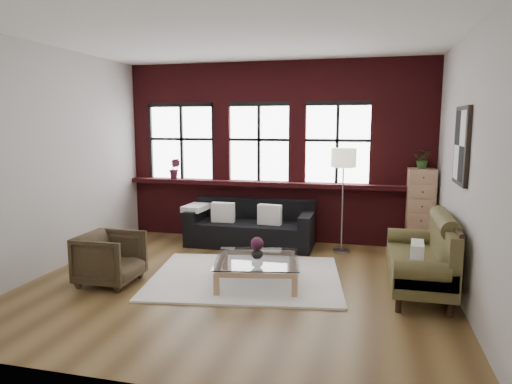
% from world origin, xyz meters
% --- Properties ---
extents(floor, '(5.50, 5.50, 0.00)m').
position_xyz_m(floor, '(0.00, 0.00, 0.00)').
color(floor, brown).
rests_on(floor, ground).
extents(ceiling, '(5.50, 5.50, 0.00)m').
position_xyz_m(ceiling, '(0.00, 0.00, 3.20)').
color(ceiling, white).
rests_on(ceiling, ground).
extents(wall_back, '(5.50, 0.00, 5.50)m').
position_xyz_m(wall_back, '(0.00, 2.50, 1.60)').
color(wall_back, '#B7B1AA').
rests_on(wall_back, ground).
extents(wall_front, '(5.50, 0.00, 5.50)m').
position_xyz_m(wall_front, '(0.00, -2.50, 1.60)').
color(wall_front, '#B7B1AA').
rests_on(wall_front, ground).
extents(wall_left, '(0.00, 5.00, 5.00)m').
position_xyz_m(wall_left, '(-2.75, 0.00, 1.60)').
color(wall_left, '#B7B1AA').
rests_on(wall_left, ground).
extents(wall_right, '(0.00, 5.00, 5.00)m').
position_xyz_m(wall_right, '(2.75, 0.00, 1.60)').
color(wall_right, '#B7B1AA').
rests_on(wall_right, ground).
extents(brick_backwall, '(5.50, 0.12, 3.20)m').
position_xyz_m(brick_backwall, '(0.00, 2.44, 1.60)').
color(brick_backwall, '#4D1216').
rests_on(brick_backwall, floor).
extents(sill_ledge, '(5.50, 0.30, 0.08)m').
position_xyz_m(sill_ledge, '(0.00, 2.35, 1.04)').
color(sill_ledge, '#4D1216').
rests_on(sill_ledge, brick_backwall).
extents(window_left, '(1.38, 0.10, 1.50)m').
position_xyz_m(window_left, '(-1.80, 2.45, 1.75)').
color(window_left, black).
rests_on(window_left, brick_backwall).
extents(window_mid, '(1.38, 0.10, 1.50)m').
position_xyz_m(window_mid, '(-0.30, 2.45, 1.75)').
color(window_mid, black).
rests_on(window_mid, brick_backwall).
extents(window_right, '(1.38, 0.10, 1.50)m').
position_xyz_m(window_right, '(1.10, 2.45, 1.75)').
color(window_right, black).
rests_on(window_right, brick_backwall).
extents(wall_poster, '(0.05, 0.74, 0.94)m').
position_xyz_m(wall_poster, '(2.72, 0.30, 1.85)').
color(wall_poster, black).
rests_on(wall_poster, wall_right).
extents(shag_rug, '(2.84, 2.38, 0.03)m').
position_xyz_m(shag_rug, '(0.05, 0.22, 0.01)').
color(shag_rug, white).
rests_on(shag_rug, floor).
extents(dark_sofa, '(2.18, 0.88, 0.79)m').
position_xyz_m(dark_sofa, '(-0.32, 1.90, 0.39)').
color(dark_sofa, black).
rests_on(dark_sofa, floor).
extents(pillow_a, '(0.40, 0.15, 0.34)m').
position_xyz_m(pillow_a, '(-0.79, 1.80, 0.59)').
color(pillow_a, white).
rests_on(pillow_a, dark_sofa).
extents(pillow_b, '(0.41, 0.18, 0.34)m').
position_xyz_m(pillow_b, '(0.04, 1.80, 0.59)').
color(pillow_b, white).
rests_on(pillow_b, dark_sofa).
extents(vintage_settee, '(0.81, 1.82, 0.97)m').
position_xyz_m(vintage_settee, '(2.30, 0.31, 0.48)').
color(vintage_settee, brown).
rests_on(vintage_settee, floor).
extents(pillow_settee, '(0.17, 0.39, 0.34)m').
position_xyz_m(pillow_settee, '(2.22, -0.25, 0.59)').
color(pillow_settee, white).
rests_on(pillow_settee, vintage_settee).
extents(armchair, '(0.75, 0.73, 0.68)m').
position_xyz_m(armchair, '(-1.65, -0.41, 0.34)').
color(armchair, '#342A1A').
rests_on(armchair, floor).
extents(coffee_table, '(1.27, 1.27, 0.36)m').
position_xyz_m(coffee_table, '(0.26, 0.03, 0.17)').
color(coffee_table, tan).
rests_on(coffee_table, shag_rug).
extents(vase, '(0.17, 0.17, 0.17)m').
position_xyz_m(vase, '(0.26, 0.03, 0.43)').
color(vase, '#B2B2B2').
rests_on(vase, coffee_table).
extents(flowers, '(0.17, 0.17, 0.17)m').
position_xyz_m(flowers, '(0.26, 0.03, 0.55)').
color(flowers, '#4A1932').
rests_on(flowers, vase).
extents(drawer_chest, '(0.43, 0.43, 1.39)m').
position_xyz_m(drawer_chest, '(2.49, 2.16, 0.70)').
color(drawer_chest, tan).
rests_on(drawer_chest, floor).
extents(potted_plant_top, '(0.34, 0.31, 0.31)m').
position_xyz_m(potted_plant_top, '(2.49, 2.16, 1.54)').
color(potted_plant_top, '#2D5923').
rests_on(potted_plant_top, drawer_chest).
extents(floor_lamp, '(0.40, 0.40, 1.87)m').
position_xyz_m(floor_lamp, '(1.25, 1.86, 0.93)').
color(floor_lamp, '#A5A5A8').
rests_on(floor_lamp, floor).
extents(sill_plant, '(0.22, 0.18, 0.39)m').
position_xyz_m(sill_plant, '(-1.91, 2.32, 1.27)').
color(sill_plant, '#4A1932').
rests_on(sill_plant, sill_ledge).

